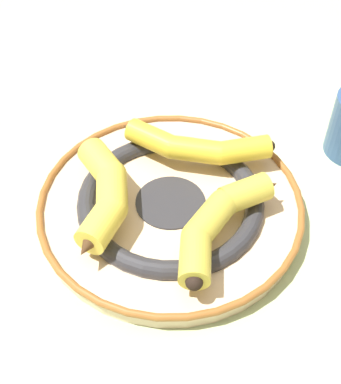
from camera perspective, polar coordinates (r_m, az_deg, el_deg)
The scene contains 5 objects.
ground_plane at distance 0.69m, azimuth 1.84°, elevation -2.01°, with size 2.80×2.80×0.00m, color #B2C693.
decorative_bowl at distance 0.67m, azimuth -0.00°, elevation -1.36°, with size 0.33×0.33×0.04m.
banana_a at distance 0.70m, azimuth 2.55°, elevation 4.94°, with size 0.21×0.07×0.03m.
banana_b at distance 0.61m, azimuth 5.14°, elevation -3.10°, with size 0.10×0.18×0.03m.
banana_c at distance 0.64m, azimuth -6.97°, elevation -0.22°, with size 0.09×0.17×0.04m.
Camera 1 is at (-0.10, 0.43, 0.52)m, focal length 50.00 mm.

